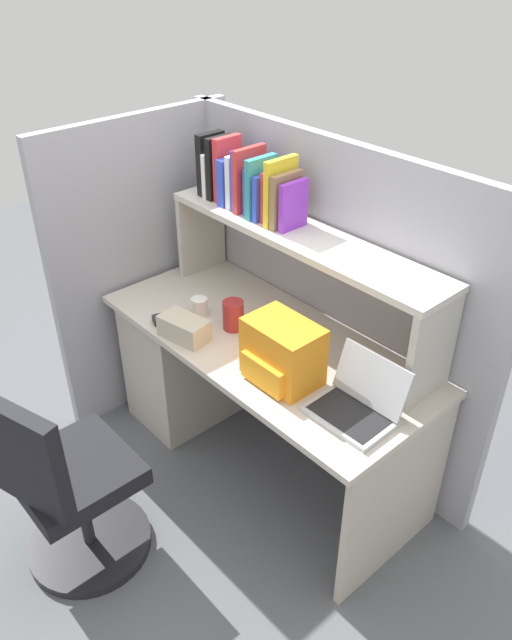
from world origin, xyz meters
name	(u,v)px	position (x,y,z in m)	size (l,w,h in m)	color
ground_plane	(263,457)	(0.00, 0.00, 0.00)	(8.00, 8.00, 0.00)	#595B60
desk	(212,359)	(-0.39, 0.00, 0.40)	(1.60, 0.70, 0.73)	beige
cubicle_partition_rear	(324,300)	(0.00, 0.38, 0.78)	(1.84, 0.05, 1.55)	#9E9EA8
cubicle_partition_left	(147,266)	(-0.85, -0.05, 0.78)	(0.05, 1.06, 1.55)	#9E9EA8
overhead_hutch	(299,254)	(0.00, 0.20, 1.08)	(1.44, 0.28, 0.45)	#BCB7AC
reference_books_on_shelf	(248,182)	(-0.34, 0.20, 1.31)	(0.58, 0.18, 0.30)	black
laptop	(358,402)	(0.59, -0.07, 0.78)	(0.31, 0.27, 0.22)	#B7BABF
backpack	(282,353)	(0.25, -0.14, 0.85)	(0.30, 0.23, 0.26)	orange
computer_mouse	(164,319)	(-0.41, -0.25, 0.75)	(0.06, 0.10, 0.03)	#262628
paper_cup	(199,306)	(-0.36, -0.09, 0.77)	(0.08, 0.08, 0.08)	white
tissue_box	(184,328)	(-0.24, -0.26, 0.78)	(0.22, 0.12, 0.10)	#BFB299
snack_canister	(233,315)	(-0.16, -0.05, 0.80)	(0.10, 0.10, 0.14)	maroon
office_chair	(67,491)	(-0.09, -0.96, 0.39)	(0.52, 0.54, 0.93)	black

